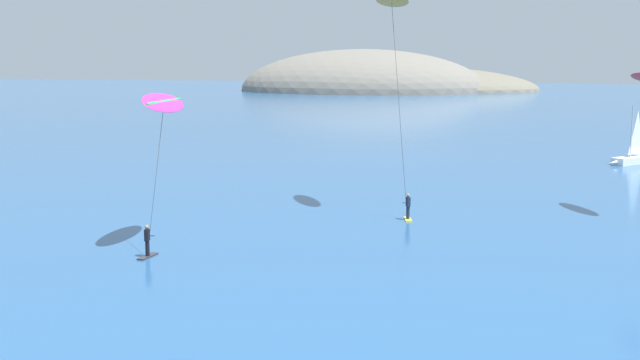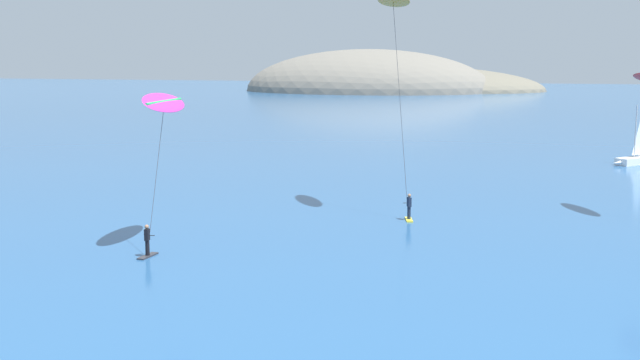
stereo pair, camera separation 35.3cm
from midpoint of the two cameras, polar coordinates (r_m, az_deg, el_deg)
name	(u,v)px [view 2 (the right image)]	position (r m, az deg, el deg)	size (l,w,h in m)	color
headland_island	(381,91)	(243.34, 4.43, 6.36)	(88.23, 65.50, 24.69)	#6B6656
sailboat_near	(634,158)	(83.10, 21.54, 1.48)	(4.54, 5.19, 5.70)	white
kitesurfer_orange	(394,17)	(53.52, 5.50, 11.45)	(4.10, 6.30, 14.37)	yellow
kitesurfer_magenta	(163,112)	(44.47, -10.87, 4.80)	(2.11, 6.71, 8.44)	#2D2D33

